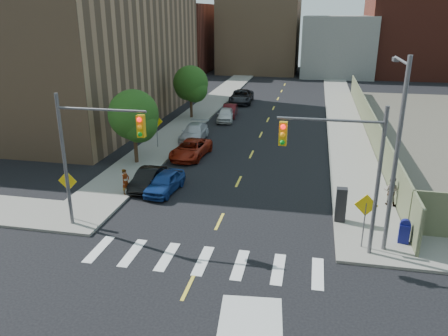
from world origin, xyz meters
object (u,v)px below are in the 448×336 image
at_px(mailbox, 404,231).
at_px(pedestrian_west, 126,182).
at_px(parked_car_red, 191,149).
at_px(parked_car_maroon, 230,111).
at_px(parked_car_white, 226,115).
at_px(parked_car_blue, 165,182).
at_px(parked_car_grey, 241,97).
at_px(parked_car_black, 148,179).
at_px(payphone, 341,205).
at_px(pedestrian_east, 391,191).
at_px(parked_car_silver, 194,133).

relative_size(mailbox, pedestrian_west, 0.76).
height_order(parked_car_red, pedestrian_west, pedestrian_west).
bearing_deg(parked_car_maroon, parked_car_white, -94.77).
height_order(parked_car_blue, parked_car_white, parked_car_white).
relative_size(parked_car_grey, pedestrian_west, 3.56).
distance_m(parked_car_black, parked_car_red, 6.64).
relative_size(parked_car_grey, payphone, 3.07).
bearing_deg(parked_car_blue, parked_car_black, 167.09).
distance_m(parked_car_black, pedestrian_east, 14.70).
xyz_separation_m(parked_car_blue, parked_car_white, (0.00, 19.16, 0.04)).
xyz_separation_m(parked_car_white, mailbox, (13.40, -23.17, 0.06)).
relative_size(parked_car_maroon, pedestrian_west, 2.50).
height_order(parked_car_black, payphone, payphone).
relative_size(parked_car_blue, pedestrian_east, 2.26).
bearing_deg(parked_car_red, pedestrian_west, -97.63).
xyz_separation_m(parked_car_black, parked_car_grey, (1.30, 28.54, 0.18)).
xyz_separation_m(parked_car_grey, mailbox, (13.40, -32.99, -0.05)).
xyz_separation_m(parked_car_black, pedestrian_east, (14.70, 0.03, 0.38)).
bearing_deg(payphone, parked_car_maroon, 114.92).
bearing_deg(parked_car_silver, parked_car_black, -91.91).
height_order(parked_car_black, mailbox, mailbox).
xyz_separation_m(parked_car_black, parked_car_white, (1.30, 18.72, 0.07)).
xyz_separation_m(parked_car_silver, parked_car_grey, (1.30, 17.35, 0.09)).
relative_size(parked_car_black, parked_car_white, 0.92).
bearing_deg(pedestrian_east, parked_car_grey, -44.11).
bearing_deg(parked_car_red, parked_car_black, -93.79).
distance_m(parked_car_silver, payphone, 18.20).
relative_size(payphone, pedestrian_west, 1.16).
bearing_deg(parked_car_blue, parked_car_silver, 102.22).
relative_size(parked_car_blue, parked_car_white, 0.94).
height_order(parked_car_white, parked_car_grey, parked_car_grey).
bearing_deg(parked_car_blue, parked_car_grey, 95.85).
relative_size(parked_car_maroon, mailbox, 3.27).
relative_size(parked_car_black, parked_car_silver, 0.77).
bearing_deg(parked_car_maroon, parked_car_red, -95.99).
bearing_deg(pedestrian_east, parked_car_maroon, -36.56).
height_order(parked_car_silver, parked_car_grey, parked_car_grey).
height_order(parked_car_grey, pedestrian_west, pedestrian_west).
distance_m(parked_car_grey, pedestrian_east, 31.50).
xyz_separation_m(parked_car_black, mailbox, (14.70, -4.45, 0.13)).
relative_size(parked_car_white, parked_car_grey, 0.71).
height_order(parked_car_white, payphone, payphone).
xyz_separation_m(parked_car_silver, parked_car_maroon, (1.30, 9.70, -0.04)).
bearing_deg(parked_car_red, mailbox, -33.90).
height_order(payphone, pedestrian_east, payphone).
relative_size(payphone, pedestrian_east, 1.11).
distance_m(parked_car_blue, pedestrian_east, 13.41).
distance_m(parked_car_white, mailbox, 26.77).
bearing_deg(pedestrian_west, parked_car_maroon, 11.63).
relative_size(parked_car_white, payphone, 2.17).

